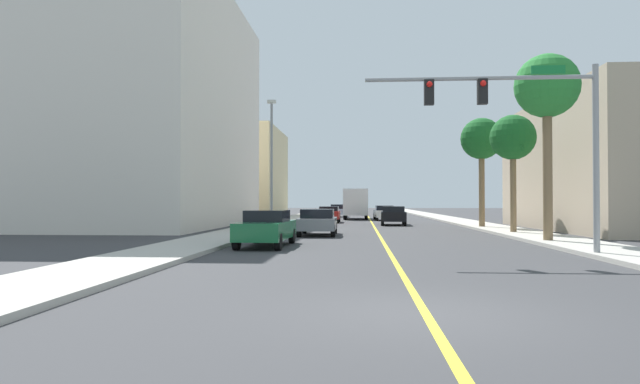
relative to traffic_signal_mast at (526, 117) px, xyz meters
The scene contains 19 objects.
ground 33.25m from the traffic_signal_mast, 97.74° to the left, with size 192.00×192.00×0.00m, color #38383A.
sidewalk_left 35.11m from the traffic_signal_mast, 110.39° to the left, with size 2.86×168.00×0.15m, color #B2ADA3.
sidewalk_right 33.11m from the traffic_signal_mast, 84.30° to the left, with size 2.86×168.00×0.15m, color #B2ADA3.
lane_marking_center 33.25m from the traffic_signal_mast, 97.74° to the left, with size 0.16×144.00×0.01m, color yellow.
building_left_near 31.77m from the traffic_signal_mast, 138.21° to the left, with size 17.10×22.57×17.15m, color silver.
building_left_far 49.87m from the traffic_signal_mast, 114.24° to the left, with size 11.05×15.06×10.32m, color beige.
building_right_near 20.61m from the traffic_signal_mast, 56.21° to the left, with size 10.76×18.60×8.33m, color tan.
traffic_signal_mast is the anchor object (origin of this frame).
street_lamp 20.06m from the traffic_signal_mast, 123.95° to the left, with size 0.56×0.28×8.28m.
palm_near 6.50m from the traffic_signal_mast, 65.29° to the left, with size 2.73×2.73×8.01m.
palm_mid 12.28m from the traffic_signal_mast, 76.38° to the left, with size 2.46×2.46×6.39m.
palm_far 18.46m from the traffic_signal_mast, 81.85° to the left, with size 2.74×2.74×7.20m.
car_red 29.30m from the traffic_signal_mast, 106.11° to the left, with size 1.80×3.85×1.38m.
car_green 10.51m from the traffic_signal_mast, 160.52° to the left, with size 1.90×4.53×1.45m.
car_black 23.88m from the traffic_signal_mast, 97.05° to the left, with size 2.04×4.41×1.43m.
car_gray 13.56m from the traffic_signal_mast, 126.34° to the left, with size 1.97×4.22×1.40m.
car_white 34.00m from the traffic_signal_mast, 95.30° to the left, with size 1.96×4.62×1.41m.
car_silver 45.35m from the traffic_signal_mast, 100.11° to the left, with size 1.94×4.06×1.45m.
delivery_truck 37.25m from the traffic_signal_mast, 99.06° to the left, with size 2.42×7.14×3.03m.
Camera 1 is at (-1.07, -8.88, 1.82)m, focal length 30.37 mm.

